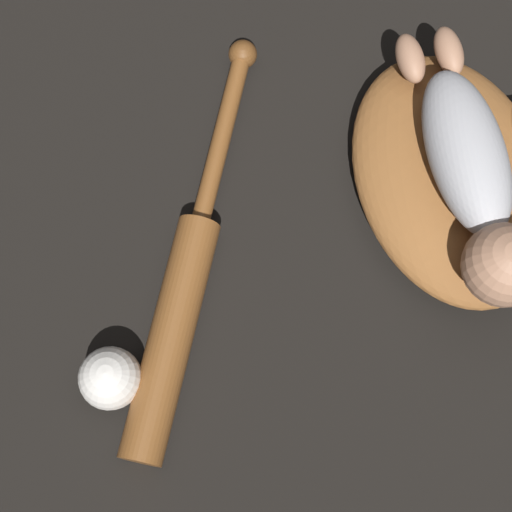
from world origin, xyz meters
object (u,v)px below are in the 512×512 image
Objects in this scene: baby_figure at (476,183)px; baseball at (110,378)px; baseball_glove at (466,174)px; baseball_bat at (182,292)px.

baby_figure reaches higher than baseball.
baseball_glove and baseball have the same top height.
baby_figure is (0.04, -0.03, 0.08)m from baseball_glove.
baby_figure reaches higher than baseball_bat.
baby_figure is at bearing 80.66° from baseball_bat.
baseball_bat is 6.12× the size of baseball.
baseball_bat is (-0.03, -0.41, -0.01)m from baseball_glove.
baby_figure is 0.51m from baseball.
baseball is at bearing -89.82° from baby_figure.
baseball is (0.06, -0.13, 0.01)m from baseball_bat.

